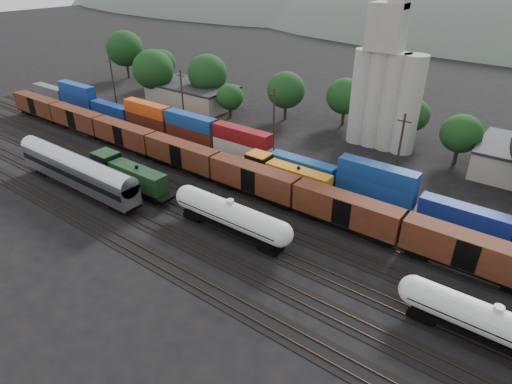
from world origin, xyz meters
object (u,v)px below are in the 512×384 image
Objects in this scene: green_locomotive at (125,173)px; tank_car_a at (231,215)px; passenger_coach at (76,170)px; orange_locomotive at (282,173)px; grain_silo at (385,89)px.

tank_car_a is at bearing 0.00° from green_locomotive.
green_locomotive is 7.28m from passenger_coach.
orange_locomotive is at bearing 97.48° from tank_car_a.
green_locomotive is 24.80m from orange_locomotive.
passenger_coach is (-26.94, -5.00, 0.72)m from tank_car_a.
green_locomotive is 48.84m from grain_silo.
orange_locomotive is (24.97, 20.00, -1.08)m from passenger_coach.
passenger_coach is at bearing -123.42° from grain_silo.
green_locomotive is 0.96× the size of tank_car_a.
passenger_coach reaches higher than green_locomotive.
tank_car_a is 41.98m from grain_silo.
orange_locomotive is 27.94m from grain_silo.
orange_locomotive is (19.75, 15.00, -0.16)m from green_locomotive.
grain_silo is at bearing 78.30° from orange_locomotive.
green_locomotive is 21.72m from tank_car_a.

